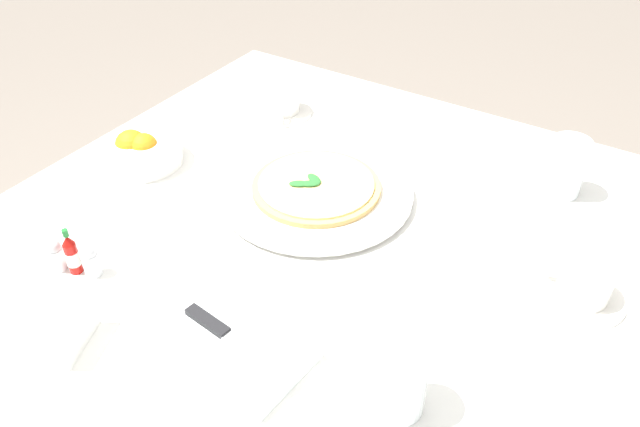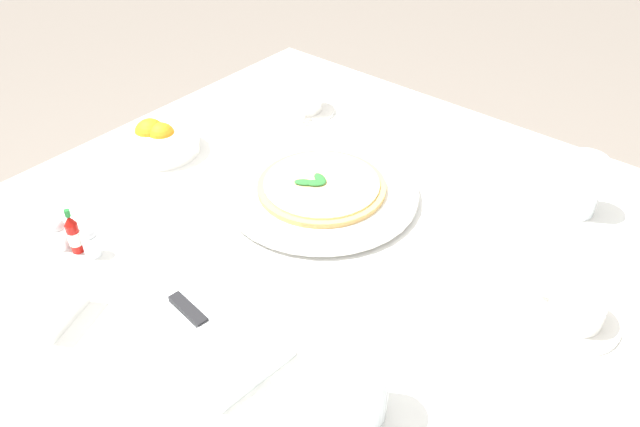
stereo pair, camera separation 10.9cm
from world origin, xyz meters
The scene contains 14 objects.
dining_table centered at (0.00, 0.00, 0.61)m, with size 1.16×1.16×0.74m.
pizza_plate centered at (-0.09, 0.12, 0.75)m, with size 0.35×0.35×0.02m.
pizza centered at (-0.09, 0.12, 0.76)m, with size 0.23×0.23×0.02m.
coffee_cup_left_edge centered at (-0.32, 0.34, 0.77)m, with size 0.13×0.13×0.07m.
coffee_cup_near_right centered at (0.38, 0.11, 0.76)m, with size 0.13×0.13×0.06m.
water_glass_right_edge centered at (0.28, 0.37, 0.79)m, with size 0.07×0.07×0.11m.
water_glass_back_corner centered at (0.23, -0.20, 0.79)m, with size 0.07×0.07×0.10m.
napkin_folded centered at (0.00, -0.24, 0.75)m, with size 0.23×0.15×0.02m.
dinner_knife centered at (0.01, -0.24, 0.76)m, with size 0.20×0.04×0.01m.
citrus_bowl centered at (-0.44, 0.04, 0.76)m, with size 0.15×0.15×0.07m.
hot_sauce_bottle centered at (-0.30, -0.25, 0.77)m, with size 0.02×0.02×0.08m.
salt_shaker centered at (-0.27, -0.24, 0.76)m, with size 0.03×0.03×0.06m.
pepper_shaker centered at (-0.33, -0.26, 0.76)m, with size 0.03×0.03×0.06m.
menu_card centered at (-0.17, -0.35, 0.77)m, with size 0.04×0.09×0.06m.
Camera 2 is at (0.50, -0.61, 1.42)m, focal length 36.01 mm.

